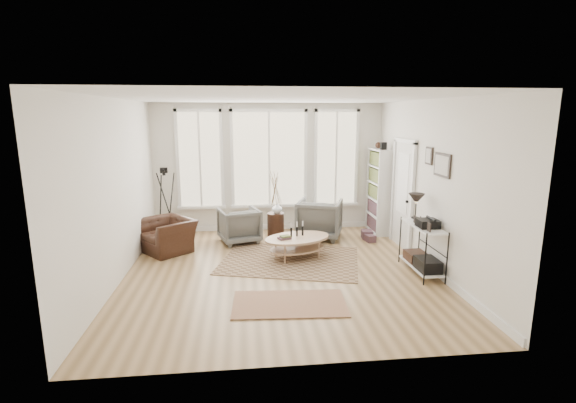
{
  "coord_description": "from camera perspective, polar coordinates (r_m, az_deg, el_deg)",
  "views": [
    {
      "loc": [
        -0.6,
        -6.74,
        2.64
      ],
      "look_at": [
        0.2,
        0.6,
        1.1
      ],
      "focal_mm": 26.0,
      "sensor_mm": 36.0,
      "label": 1
    }
  ],
  "objects": [
    {
      "name": "coffee_table",
      "position": [
        7.83,
        1.22,
        -5.5
      ],
      "size": [
        1.46,
        1.19,
        0.58
      ],
      "color": "tan",
      "rests_on": "ground"
    },
    {
      "name": "rug_runner",
      "position": [
        6.09,
        0.21,
        -13.76
      ],
      "size": [
        1.66,
        0.99,
        0.01
      ],
      "primitive_type": "cube",
      "rotation": [
        0.0,
        0.0,
        -0.06
      ],
      "color": "brown",
      "rests_on": "ground"
    },
    {
      "name": "armchair_right",
      "position": [
        9.09,
        4.33,
        -2.35
      ],
      "size": [
        1.17,
        1.18,
        0.85
      ],
      "primitive_type": "imported",
      "rotation": [
        0.0,
        0.0,
        2.8
      ],
      "color": "#61615D",
      "rests_on": "ground"
    },
    {
      "name": "vase",
      "position": [
        9.0,
        -1.5,
        -0.9
      ],
      "size": [
        0.23,
        0.23,
        0.23
      ],
      "primitive_type": "imported",
      "rotation": [
        0.0,
        0.0,
        -0.06
      ],
      "color": "silver",
      "rests_on": "side_table"
    },
    {
      "name": "wall_art",
      "position": [
        7.25,
        19.9,
        5.03
      ],
      "size": [
        0.04,
        0.88,
        0.44
      ],
      "color": "black",
      "rests_on": "ground"
    },
    {
      "name": "armchair_left",
      "position": [
        8.83,
        -6.69,
        -3.24
      ],
      "size": [
        0.97,
        0.99,
        0.73
      ],
      "primitive_type": "imported",
      "rotation": [
        0.0,
        0.0,
        3.43
      ],
      "color": "#61615D",
      "rests_on": "ground"
    },
    {
      "name": "door",
      "position": [
        8.63,
        15.42,
        1.24
      ],
      "size": [
        0.09,
        1.06,
        2.22
      ],
      "color": "silver",
      "rests_on": "ground"
    },
    {
      "name": "bookcase",
      "position": [
        9.61,
        12.29,
        1.43
      ],
      "size": [
        0.31,
        0.85,
        2.06
      ],
      "color": "white",
      "rests_on": "ground"
    },
    {
      "name": "book_stack_near",
      "position": [
        9.23,
        10.74,
        -4.45
      ],
      "size": [
        0.25,
        0.31,
        0.18
      ],
      "primitive_type": "cube",
      "rotation": [
        0.0,
        0.0,
        -0.11
      ],
      "color": "brown",
      "rests_on": "ground"
    },
    {
      "name": "tripod_camera",
      "position": [
        9.26,
        -16.35,
        -0.69
      ],
      "size": [
        0.55,
        0.55,
        1.55
      ],
      "color": "black",
      "rests_on": "ground"
    },
    {
      "name": "accent_chair",
      "position": [
        8.55,
        -16.22,
        -4.44
      ],
      "size": [
        1.31,
        1.29,
        0.64
      ],
      "primitive_type": "imported",
      "rotation": [
        0.0,
        0.0,
        -0.87
      ],
      "color": "#321C13",
      "rests_on": "ground"
    },
    {
      "name": "low_shelf",
      "position": [
        7.41,
        17.87,
        -5.5
      ],
      "size": [
        0.38,
        1.08,
        1.3
      ],
      "color": "white",
      "rests_on": "ground"
    },
    {
      "name": "side_table",
      "position": [
        8.99,
        -1.72,
        -0.43
      ],
      "size": [
        0.37,
        0.37,
        1.53
      ],
      "color": "#321C13",
      "rests_on": "ground"
    },
    {
      "name": "rug_main",
      "position": [
        7.78,
        0.3,
        -8.01
      ],
      "size": [
        2.85,
        2.41,
        0.01
      ],
      "primitive_type": "cube",
      "rotation": [
        0.0,
        0.0,
        -0.26
      ],
      "color": "brown",
      "rests_on": "ground"
    },
    {
      "name": "room",
      "position": [
        6.9,
        -0.97,
        1.65
      ],
      "size": [
        5.5,
        5.54,
        2.9
      ],
      "color": "#A68356",
      "rests_on": "ground"
    },
    {
      "name": "book_stack_far",
      "position": [
        9.03,
        11.16,
        -4.96
      ],
      "size": [
        0.22,
        0.26,
        0.15
      ],
      "primitive_type": "cube",
      "rotation": [
        0.0,
        0.0,
        0.22
      ],
      "color": "brown",
      "rests_on": "ground"
    },
    {
      "name": "bay_window",
      "position": [
        9.53,
        -2.59,
        5.56
      ],
      "size": [
        4.14,
        0.12,
        2.24
      ],
      "color": "#D7C284",
      "rests_on": "ground"
    }
  ]
}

